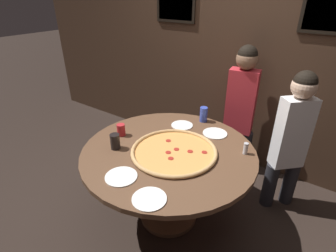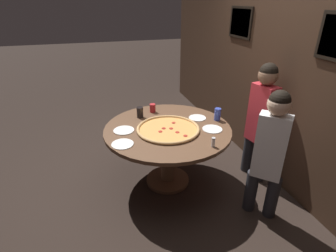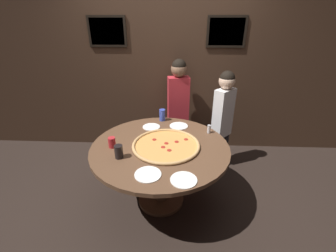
# 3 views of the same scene
# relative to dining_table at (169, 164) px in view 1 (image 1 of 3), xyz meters

# --- Properties ---
(ground_plane) EXTENTS (24.00, 24.00, 0.00)m
(ground_plane) POSITION_rel_dining_table_xyz_m (0.00, 0.00, -0.59)
(ground_plane) COLOR black
(back_wall) EXTENTS (6.40, 0.08, 2.60)m
(back_wall) POSITION_rel_dining_table_xyz_m (0.00, 1.31, 0.71)
(back_wall) COLOR #3D281C
(back_wall) RESTS_ON ground_plane
(dining_table) EXTENTS (1.42, 1.42, 0.74)m
(dining_table) POSITION_rel_dining_table_xyz_m (0.00, 0.00, 0.00)
(dining_table) COLOR brown
(dining_table) RESTS_ON ground_plane
(giant_pizza) EXTENTS (0.69, 0.69, 0.03)m
(giant_pizza) POSITION_rel_dining_table_xyz_m (0.06, -0.01, 0.16)
(giant_pizza) COLOR #E0994C
(giant_pizza) RESTS_ON dining_table
(drink_cup_near_right) EXTENTS (0.07, 0.07, 0.15)m
(drink_cup_near_right) POSITION_rel_dining_table_xyz_m (-0.02, 0.62, 0.22)
(drink_cup_near_right) COLOR #384CB7
(drink_cup_near_right) RESTS_ON dining_table
(drink_cup_beside_pizza) EXTENTS (0.07, 0.07, 0.11)m
(drink_cup_beside_pizza) POSITION_rel_dining_table_xyz_m (-0.48, -0.05, 0.20)
(drink_cup_beside_pizza) COLOR #B22328
(drink_cup_beside_pizza) RESTS_ON dining_table
(drink_cup_by_shaker) EXTENTS (0.08, 0.08, 0.13)m
(drink_cup_by_shaker) POSITION_rel_dining_table_xyz_m (-0.37, -0.24, 0.21)
(drink_cup_by_shaker) COLOR black
(drink_cup_by_shaker) RESTS_ON dining_table
(white_plate_far_back) EXTENTS (0.21, 0.21, 0.01)m
(white_plate_far_back) POSITION_rel_dining_table_xyz_m (-0.14, 0.42, 0.15)
(white_plate_far_back) COLOR white
(white_plate_far_back) RESTS_ON dining_table
(white_plate_right_side) EXTENTS (0.23, 0.23, 0.01)m
(white_plate_right_side) POSITION_rel_dining_table_xyz_m (-0.07, -0.48, 0.15)
(white_plate_right_side) COLOR white
(white_plate_right_side) RESTS_ON dining_table
(white_plate_near_front) EXTENTS (0.22, 0.22, 0.01)m
(white_plate_near_front) POSITION_rel_dining_table_xyz_m (0.19, 0.46, 0.15)
(white_plate_near_front) COLOR white
(white_plate_near_front) RESTS_ON dining_table
(white_plate_left_side) EXTENTS (0.22, 0.22, 0.01)m
(white_plate_left_side) POSITION_rel_dining_table_xyz_m (0.23, -0.54, 0.15)
(white_plate_left_side) COLOR white
(white_plate_left_side) RESTS_ON dining_table
(condiment_shaker) EXTENTS (0.04, 0.04, 0.10)m
(condiment_shaker) POSITION_rel_dining_table_xyz_m (0.53, 0.30, 0.20)
(condiment_shaker) COLOR silver
(condiment_shaker) RESTS_ON dining_table
(diner_far_left) EXTENTS (0.32, 0.32, 1.34)m
(diner_far_left) POSITION_rel_dining_table_xyz_m (0.77, 0.77, 0.17)
(diner_far_left) COLOR #232328
(diner_far_left) RESTS_ON ground_plane
(diner_side_right) EXTENTS (0.37, 0.21, 1.43)m
(diner_side_right) POSITION_rel_dining_table_xyz_m (0.18, 1.08, 0.22)
(diner_side_right) COLOR #232328
(diner_side_right) RESTS_ON ground_plane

